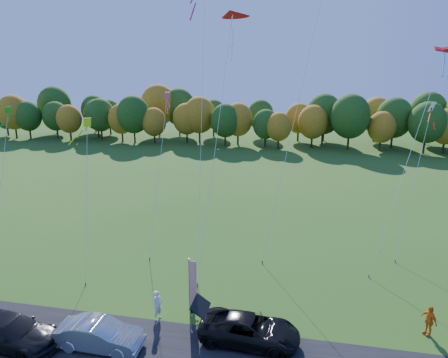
% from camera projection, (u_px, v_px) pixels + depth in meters
% --- Properties ---
extents(ground, '(160.00, 160.00, 0.00)m').
position_uv_depth(ground, '(205.00, 316.00, 24.33)').
color(ground, '#244E14').
extents(tree_line, '(116.00, 12.00, 10.00)m').
position_uv_depth(tree_line, '(273.00, 146.00, 76.26)').
color(tree_line, '#1E4711').
rests_on(tree_line, ground).
extents(black_suv, '(5.67, 2.90, 1.53)m').
position_uv_depth(black_suv, '(250.00, 330.00, 21.83)').
color(black_suv, black).
rests_on(black_suv, ground).
extents(silver_sedan, '(4.73, 1.65, 1.56)m').
position_uv_depth(silver_sedan, '(99.00, 335.00, 21.39)').
color(silver_sedan, '#BCBCC1').
rests_on(silver_sedan, ground).
extents(dark_truck_a, '(5.87, 2.88, 1.64)m').
position_uv_depth(dark_truck_a, '(11.00, 332.00, 21.58)').
color(dark_truck_a, black).
rests_on(dark_truck_a, ground).
extents(person_tailgate_a, '(0.64, 0.79, 1.88)m').
position_uv_depth(person_tailgate_a, '(158.00, 305.00, 23.75)').
color(person_tailgate_a, white).
rests_on(person_tailgate_a, ground).
extents(person_tailgate_b, '(0.78, 0.89, 1.55)m').
position_uv_depth(person_tailgate_b, '(194.00, 299.00, 24.64)').
color(person_tailgate_b, gray).
rests_on(person_tailgate_b, ground).
extents(person_east, '(0.92, 1.13, 1.80)m').
position_uv_depth(person_east, '(429.00, 320.00, 22.41)').
color(person_east, orange).
rests_on(person_east, ground).
extents(feather_flag, '(0.51, 0.19, 3.93)m').
position_uv_depth(feather_flag, '(192.00, 283.00, 23.43)').
color(feather_flag, '#999999').
rests_on(feather_flag, ground).
extents(kite_delta_blue, '(3.22, 12.07, 23.58)m').
position_uv_depth(kite_delta_blue, '(202.00, 108.00, 30.07)').
color(kite_delta_blue, '#4C3F33').
rests_on(kite_delta_blue, ground).
extents(kite_parafoil_orange, '(7.18, 11.52, 29.95)m').
position_uv_depth(kite_parafoil_orange, '(307.00, 65.00, 31.43)').
color(kite_parafoil_orange, '#4C3F33').
rests_on(kite_parafoil_orange, ground).
extents(kite_delta_red, '(2.58, 11.51, 20.16)m').
position_uv_depth(kite_delta_red, '(219.00, 120.00, 30.08)').
color(kite_delta_red, '#4C3F33').
rests_on(kite_delta_red, ground).
extents(kite_parafoil_rainbow, '(6.71, 7.84, 16.43)m').
position_uv_depth(kite_parafoil_rainbow, '(408.00, 158.00, 29.52)').
color(kite_parafoil_rainbow, '#4C3F33').
rests_on(kite_parafoil_rainbow, ground).
extents(kite_diamond_yellow, '(2.34, 5.80, 11.29)m').
position_uv_depth(kite_diamond_yellow, '(86.00, 198.00, 28.83)').
color(kite_diamond_yellow, '#4C3F33').
rests_on(kite_diamond_yellow, ground).
extents(kite_diamond_green, '(1.89, 5.97, 11.70)m').
position_uv_depth(kite_diamond_green, '(2.00, 182.00, 31.99)').
color(kite_diamond_green, '#4C3F33').
rests_on(kite_diamond_green, ground).
extents(kite_diamond_white, '(3.63, 7.02, 12.20)m').
position_uv_depth(kite_diamond_white, '(415.00, 180.00, 32.06)').
color(kite_diamond_white, '#4C3F33').
rests_on(kite_diamond_white, ground).
extents(kite_diamond_pink, '(1.35, 8.58, 12.71)m').
position_uv_depth(kite_diamond_pink, '(159.00, 170.00, 33.54)').
color(kite_diamond_pink, '#4C3F33').
rests_on(kite_diamond_pink, ground).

